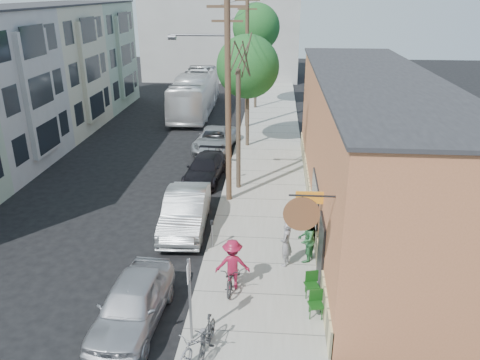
# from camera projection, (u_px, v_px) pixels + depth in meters

# --- Properties ---
(ground) EXTENTS (120.00, 120.00, 0.00)m
(ground) POSITION_uv_depth(u_px,v_px,m) (153.00, 261.00, 18.60)
(ground) COLOR black
(sidewalk) EXTENTS (4.50, 58.00, 0.15)m
(sidewalk) POSITION_uv_depth(u_px,v_px,m) (267.00, 166.00, 28.41)
(sidewalk) COLOR #9F9E93
(sidewalk) RESTS_ON ground
(cafe_building) EXTENTS (6.60, 20.20, 6.61)m
(cafe_building) POSITION_uv_depth(u_px,v_px,m) (369.00, 149.00, 21.30)
(cafe_building) COLOR #B36942
(cafe_building) RESTS_ON ground
(apartment_row) EXTENTS (6.30, 32.00, 9.00)m
(apartment_row) POSITION_uv_depth(u_px,v_px,m) (24.00, 80.00, 30.68)
(apartment_row) COLOR #93A68C
(apartment_row) RESTS_ON ground
(end_cap_building) EXTENTS (18.00, 8.00, 12.00)m
(end_cap_building) POSITION_uv_depth(u_px,v_px,m) (222.00, 26.00, 55.24)
(end_cap_building) COLOR #A2A19D
(end_cap_building) RESTS_ON ground
(sign_post) EXTENTS (0.07, 0.45, 2.80)m
(sign_post) POSITION_uv_depth(u_px,v_px,m) (190.00, 292.00, 13.65)
(sign_post) COLOR slate
(sign_post) RESTS_ON sidewalk
(parking_meter_near) EXTENTS (0.14, 0.14, 1.24)m
(parking_meter_near) POSITION_uv_depth(u_px,v_px,m) (212.00, 229.00, 19.02)
(parking_meter_near) COLOR slate
(parking_meter_near) RESTS_ON sidewalk
(parking_meter_far) EXTENTS (0.14, 0.14, 1.24)m
(parking_meter_far) POSITION_uv_depth(u_px,v_px,m) (230.00, 166.00, 25.81)
(parking_meter_far) COLOR slate
(parking_meter_far) RESTS_ON sidewalk
(utility_pole_near) EXTENTS (3.57, 0.28, 10.00)m
(utility_pole_near) POSITION_uv_depth(u_px,v_px,m) (227.00, 96.00, 21.81)
(utility_pole_near) COLOR #503A28
(utility_pole_near) RESTS_ON sidewalk
(utility_pole_far) EXTENTS (1.80, 0.28, 10.00)m
(utility_pole_far) POSITION_uv_depth(u_px,v_px,m) (247.00, 58.00, 34.52)
(utility_pole_far) COLOR #503A28
(utility_pole_far) RESTS_ON sidewalk
(tree_bare) EXTENTS (0.24, 0.24, 6.29)m
(tree_bare) POSITION_uv_depth(u_px,v_px,m) (238.00, 131.00, 24.04)
(tree_bare) COLOR #44392C
(tree_bare) RESTS_ON sidewalk
(tree_leafy_mid) EXTENTS (4.07, 4.07, 7.32)m
(tree_leafy_mid) POSITION_uv_depth(u_px,v_px,m) (248.00, 67.00, 30.06)
(tree_leafy_mid) COLOR #44392C
(tree_leafy_mid) RESTS_ON sidewalk
(tree_leafy_far) EXTENTS (4.03, 4.03, 8.92)m
(tree_leafy_far) POSITION_uv_depth(u_px,v_px,m) (256.00, 28.00, 39.74)
(tree_leafy_far) COLOR #44392C
(tree_leafy_far) RESTS_ON sidewalk
(patio_chair_a) EXTENTS (0.61, 0.61, 0.88)m
(patio_chair_a) POSITION_uv_depth(u_px,v_px,m) (312.00, 285.00, 16.11)
(patio_chair_a) COLOR #123F11
(patio_chair_a) RESTS_ON sidewalk
(patio_chair_b) EXTENTS (0.60, 0.60, 0.88)m
(patio_chair_b) POSITION_uv_depth(u_px,v_px,m) (316.00, 305.00, 15.10)
(patio_chair_b) COLOR #123F11
(patio_chair_b) RESTS_ON sidewalk
(patron_grey) EXTENTS (0.59, 0.76, 1.85)m
(patron_grey) POSITION_uv_depth(u_px,v_px,m) (286.00, 243.00, 17.78)
(patron_grey) COLOR gray
(patron_grey) RESTS_ON sidewalk
(patron_green) EXTENTS (0.96, 1.09, 1.87)m
(patron_green) POSITION_uv_depth(u_px,v_px,m) (306.00, 239.00, 18.07)
(patron_green) COLOR #2E733F
(patron_green) RESTS_ON sidewalk
(cyclist) EXTENTS (1.28, 0.81, 1.90)m
(cyclist) POSITION_uv_depth(u_px,v_px,m) (233.00, 264.00, 16.38)
(cyclist) COLOR maroon
(cyclist) RESTS_ON sidewalk
(cyclist_bike) EXTENTS (0.80, 1.94, 1.00)m
(cyclist_bike) POSITION_uv_depth(u_px,v_px,m) (233.00, 275.00, 16.55)
(cyclist_bike) COLOR black
(cyclist_bike) RESTS_ON sidewalk
(parked_bike_a) EXTENTS (0.71, 1.77, 1.03)m
(parked_bike_a) POSITION_uv_depth(u_px,v_px,m) (207.00, 336.00, 13.63)
(parked_bike_a) COLOR black
(parked_bike_a) RESTS_ON sidewalk
(parked_bike_b) EXTENTS (1.29, 1.81, 0.90)m
(parked_bike_b) POSITION_uv_depth(u_px,v_px,m) (198.00, 341.00, 13.51)
(parked_bike_b) COLOR slate
(parked_bike_b) RESTS_ON sidewalk
(car_0) EXTENTS (2.08, 4.68, 1.57)m
(car_0) POSITION_uv_depth(u_px,v_px,m) (133.00, 303.00, 14.85)
(car_0) COLOR #AAABB2
(car_0) RESTS_ON ground
(car_1) EXTENTS (2.06, 5.27, 1.71)m
(car_1) POSITION_uv_depth(u_px,v_px,m) (185.00, 211.00, 20.89)
(car_1) COLOR #A9AEB0
(car_1) RESTS_ON ground
(car_2) EXTENTS (2.18, 4.73, 1.34)m
(car_2) POSITION_uv_depth(u_px,v_px,m) (205.00, 168.00, 26.39)
(car_2) COLOR black
(car_2) RESTS_ON ground
(car_3) EXTENTS (2.76, 5.32, 1.43)m
(car_3) POSITION_uv_depth(u_px,v_px,m) (215.00, 139.00, 31.35)
(car_3) COLOR #A0A4A7
(car_3) RESTS_ON ground
(bus) EXTENTS (3.10, 12.28, 3.41)m
(bus) POSITION_uv_depth(u_px,v_px,m) (195.00, 93.00, 40.56)
(bus) COLOR white
(bus) RESTS_ON ground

